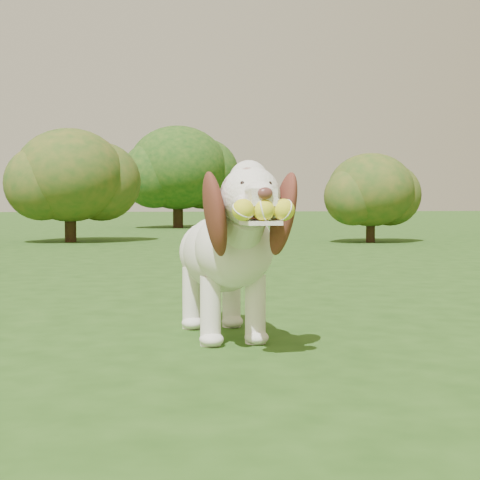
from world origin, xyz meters
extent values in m
plane|color=#214614|center=(0.00, 0.00, 0.00)|extent=(80.00, 80.00, 0.00)
ellipsoid|color=white|center=(-0.53, 0.22, 0.36)|extent=(0.37, 0.65, 0.33)
ellipsoid|color=white|center=(-0.51, -0.02, 0.40)|extent=(0.35, 0.35, 0.32)
ellipsoid|color=white|center=(-0.54, 0.43, 0.35)|extent=(0.32, 0.32, 0.29)
cylinder|color=white|center=(-0.50, -0.14, 0.48)|extent=(0.19, 0.27, 0.25)
sphere|color=white|center=(-0.49, -0.27, 0.61)|extent=(0.24, 0.24, 0.23)
sphere|color=white|center=(-0.49, -0.25, 0.67)|extent=(0.16, 0.16, 0.15)
cube|color=white|center=(-0.48, -0.39, 0.60)|extent=(0.10, 0.14, 0.06)
ellipsoid|color=#592D28|center=(-0.47, -0.47, 0.62)|extent=(0.06, 0.04, 0.04)
cube|color=white|center=(-0.48, -0.41, 0.51)|extent=(0.13, 0.15, 0.02)
ellipsoid|color=brown|center=(-0.62, -0.27, 0.54)|extent=(0.14, 0.22, 0.35)
ellipsoid|color=brown|center=(-0.36, -0.25, 0.54)|extent=(0.14, 0.21, 0.35)
cylinder|color=white|center=(-0.55, 0.57, 0.39)|extent=(0.07, 0.16, 0.13)
cylinder|color=white|center=(-0.60, -0.01, 0.14)|extent=(0.09, 0.09, 0.28)
cylinder|color=white|center=(-0.41, 0.01, 0.14)|extent=(0.09, 0.09, 0.28)
cylinder|color=white|center=(-0.64, 0.41, 0.14)|extent=(0.09, 0.09, 0.28)
cylinder|color=white|center=(-0.45, 0.42, 0.14)|extent=(0.09, 0.09, 0.28)
sphere|color=yellow|center=(-0.55, -0.45, 0.56)|extent=(0.08, 0.08, 0.08)
sphere|color=yellow|center=(-0.47, -0.45, 0.56)|extent=(0.08, 0.08, 0.08)
sphere|color=yellow|center=(-0.40, -0.44, 0.56)|extent=(0.08, 0.08, 0.08)
cylinder|color=#382314|center=(2.67, 7.11, 0.21)|extent=(0.13, 0.13, 0.41)
ellipsoid|color=#154114|center=(2.67, 7.11, 0.76)|extent=(1.24, 1.24, 1.05)
cylinder|color=#382314|center=(0.47, 13.48, 0.37)|extent=(0.23, 0.23, 0.73)
ellipsoid|color=#154114|center=(0.47, 13.48, 1.34)|extent=(2.20, 2.20, 1.87)
cylinder|color=#382314|center=(-1.59, 7.94, 0.26)|extent=(0.16, 0.16, 0.53)
ellipsoid|color=#154114|center=(-1.59, 7.94, 0.97)|extent=(1.59, 1.59, 1.35)
camera|label=1|loc=(-1.00, -2.96, 0.59)|focal=55.00mm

